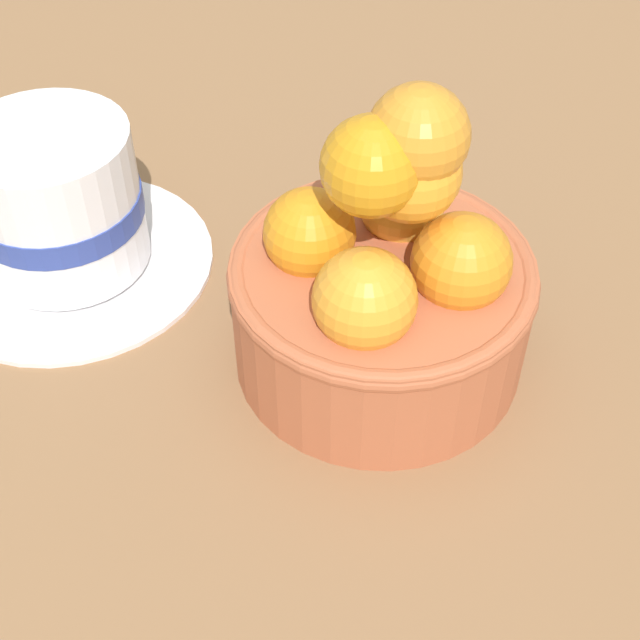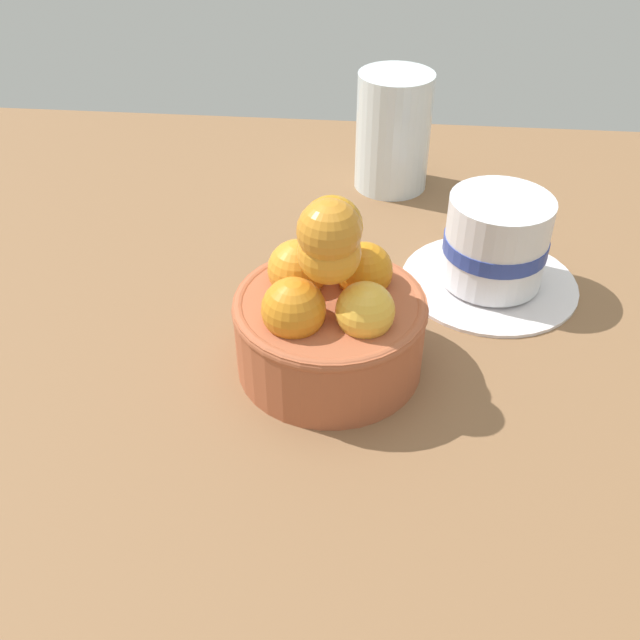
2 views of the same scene
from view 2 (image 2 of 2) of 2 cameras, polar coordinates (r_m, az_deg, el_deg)
ground_plane at (r=55.12cm, az=0.73°, el=-5.10°), size 138.22×91.54×4.10cm
terracotta_bowl at (r=50.59cm, az=0.71°, el=0.60°), size 13.79×13.79×14.31cm
coffee_cup at (r=61.65cm, az=13.68°, el=5.57°), size 14.98×14.98×8.14cm
water_glass at (r=75.41cm, az=5.82°, el=14.63°), size 7.54×7.54×11.83cm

